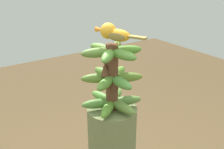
{
  "coord_description": "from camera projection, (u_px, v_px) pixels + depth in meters",
  "views": [
    {
      "loc": [
        -0.87,
        0.59,
        1.71
      ],
      "look_at": [
        0.0,
        0.0,
        1.28
      ],
      "focal_mm": 43.71,
      "sensor_mm": 36.0,
      "label": 1
    }
  ],
  "objects": [
    {
      "name": "banana_bunch",
      "position": [
        112.0,
        78.0,
        1.14
      ],
      "size": [
        0.27,
        0.26,
        0.29
      ],
      "color": "brown",
      "rests_on": "banana_tree"
    },
    {
      "name": "perched_bird",
      "position": [
        114.0,
        33.0,
        1.06
      ],
      "size": [
        0.21,
        0.12,
        0.09
      ],
      "color": "#C68933",
      "rests_on": "banana_bunch"
    }
  ]
}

